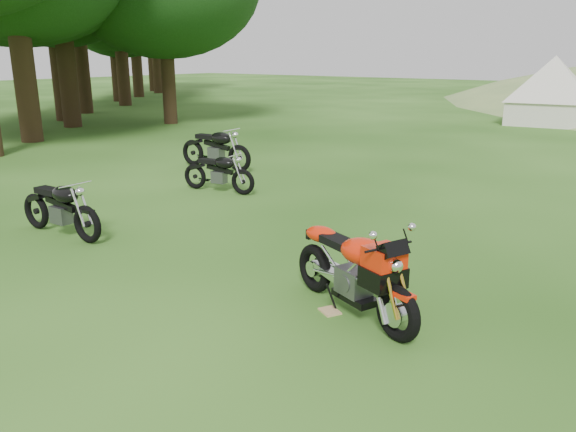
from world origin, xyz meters
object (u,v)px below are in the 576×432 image
Objects in this scene: vintage_moto_c at (215,147)px; tent_left at (552,91)px; sport_motorcycle at (353,264)px; vintage_moto_a at (60,206)px; plywood_board at (330,311)px; vintage_moto_d at (218,171)px.

tent_left is (4.41, 15.27, 0.80)m from vintage_moto_c.
sport_motorcycle reaches higher than vintage_moto_a.
vintage_moto_c is at bearing 105.85° from vintage_moto_a.
tent_left is (-2.38, 20.47, 1.35)m from plywood_board.
vintage_moto_a reaches higher than plywood_board.
sport_motorcycle is at bearing -89.82° from tent_left.
vintage_moto_d is 17.25m from tent_left.
plywood_board is 0.13× the size of vintage_moto_a.
vintage_moto_c is at bearing 165.19° from sport_motorcycle.
vintage_moto_a is at bearing -104.15° from tent_left.
plywood_board is at bearing -90.44° from tent_left.
sport_motorcycle is 0.63× the size of tent_left.
vintage_moto_a is (-4.95, -0.24, 0.48)m from plywood_board.
tent_left reaches higher than vintage_moto_a.
vintage_moto_d is 0.54× the size of tent_left.
vintage_moto_c is 15.91m from tent_left.
vintage_moto_a is at bearing -177.24° from plywood_board.
vintage_moto_a is 1.10× the size of vintage_moto_d.
vintage_moto_a is at bearing -154.83° from sport_motorcycle.
vintage_moto_c is 0.68× the size of tent_left.
tent_left is (2.64, 17.02, 0.91)m from vintage_moto_d.
vintage_moto_c is 1.25× the size of vintage_moto_d.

